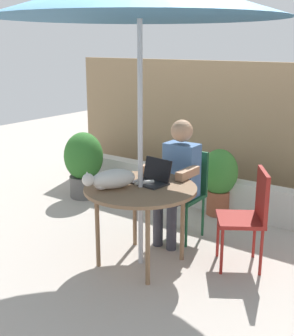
{
  "coord_description": "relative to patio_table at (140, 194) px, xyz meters",
  "views": [
    {
      "loc": [
        2.24,
        -3.03,
        1.98
      ],
      "look_at": [
        0.0,
        0.1,
        0.89
      ],
      "focal_mm": 47.77,
      "sensor_mm": 36.0,
      "label": 1
    }
  ],
  "objects": [
    {
      "name": "cat",
      "position": [
        -0.18,
        -0.19,
        0.15
      ],
      "size": [
        0.41,
        0.56,
        0.17
      ],
      "color": "silver",
      "rests_on": "patio_table"
    },
    {
      "name": "potted_plant_by_chair",
      "position": [
        0.02,
        1.52,
        -0.22
      ],
      "size": [
        0.43,
        0.43,
        0.79
      ],
      "color": "#9E5138",
      "rests_on": "ground"
    },
    {
      "name": "chair_occupied",
      "position": [
        0.0,
        0.78,
        -0.14
      ],
      "size": [
        0.4,
        0.4,
        0.91
      ],
      "color": "#194C2D",
      "rests_on": "ground"
    },
    {
      "name": "planter_wall_low",
      "position": [
        0.0,
        1.64,
        -0.47
      ],
      "size": [
        4.74,
        0.2,
        0.41
      ],
      "primitive_type": "cube",
      "color": "beige",
      "rests_on": "ground"
    },
    {
      "name": "chair_empty",
      "position": [
        0.82,
        0.52,
        -0.14
      ],
      "size": [
        0.55,
        0.55,
        0.91
      ],
      "color": "maroon",
      "rests_on": "ground"
    },
    {
      "name": "patio_table",
      "position": [
        0.0,
        0.0,
        0.0
      ],
      "size": [
        1.01,
        1.01,
        0.74
      ],
      "color": "brown",
      "rests_on": "ground"
    },
    {
      "name": "potted_plant_near_fence",
      "position": [
        -1.71,
        1.07,
        -0.22
      ],
      "size": [
        0.51,
        0.51,
        0.86
      ],
      "color": "#595654",
      "rests_on": "ground"
    },
    {
      "name": "fence_back",
      "position": [
        0.0,
        2.2,
        0.2
      ],
      "size": [
        5.27,
        0.08,
        1.75
      ],
      "primitive_type": "cube",
      "color": "#937756",
      "rests_on": "ground"
    },
    {
      "name": "person_seated",
      "position": [
        -0.0,
        0.63,
        0.03
      ],
      "size": [
        0.48,
        0.48,
        1.25
      ],
      "color": "#4C72A5",
      "rests_on": "ground"
    },
    {
      "name": "ground_plane",
      "position": [
        0.0,
        0.0,
        -0.68
      ],
      "size": [
        14.0,
        14.0,
        0.0
      ],
      "primitive_type": "plane",
      "color": "#ADA399"
    },
    {
      "name": "laptop",
      "position": [
        0.03,
        0.17,
        0.13
      ],
      "size": [
        0.33,
        0.28,
        0.21
      ],
      "color": "black",
      "rests_on": "patio_table"
    }
  ]
}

